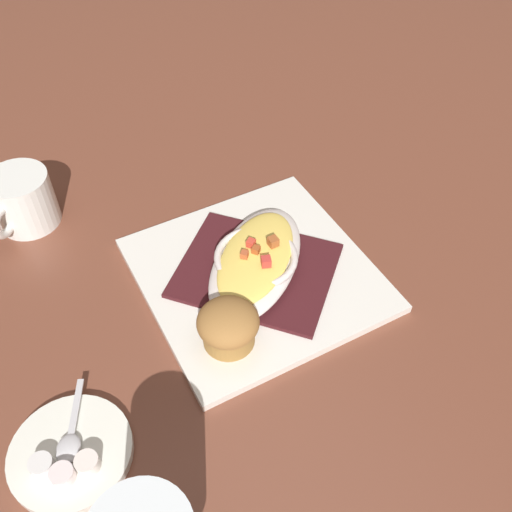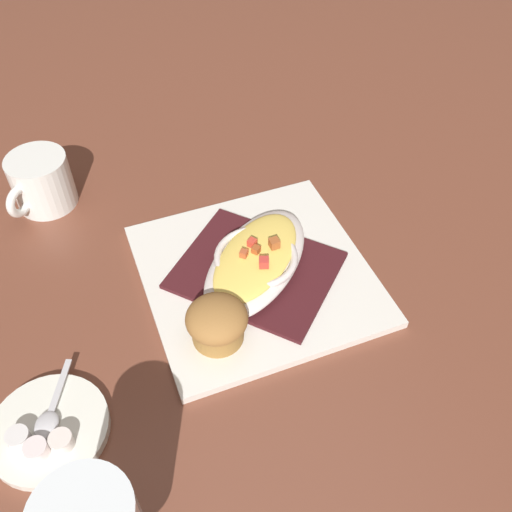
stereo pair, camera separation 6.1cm
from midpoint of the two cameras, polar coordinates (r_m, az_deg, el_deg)
ground_plane at (r=0.75m, az=2.32°, el=-2.22°), size 2.60×2.60×0.00m
square_plate at (r=0.75m, az=2.33°, el=-1.95°), size 0.29×0.29×0.01m
folded_napkin at (r=0.74m, az=2.35°, el=-1.52°), size 0.25×0.25×0.01m
gratin_dish at (r=0.73m, az=2.40°, el=-0.49°), size 0.22×0.21×0.04m
muffin at (r=0.66m, az=-1.26°, el=-6.77°), size 0.07×0.07×0.05m
coffee_mug at (r=0.88m, az=-18.71°, el=6.70°), size 0.10×0.10×0.08m
creamer_saucer at (r=0.66m, az=-17.38°, el=-16.33°), size 0.13×0.13×0.01m
spoon at (r=0.65m, az=-17.42°, el=-15.44°), size 0.06×0.09×0.01m
creamer_cup_0 at (r=0.65m, az=-20.05°, el=-16.85°), size 0.02×0.02×0.02m
creamer_cup_1 at (r=0.63m, az=-18.40°, el=-18.04°), size 0.02×0.02×0.02m
creamer_cup_2 at (r=0.63m, az=-16.13°, el=-17.49°), size 0.02×0.02×0.02m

